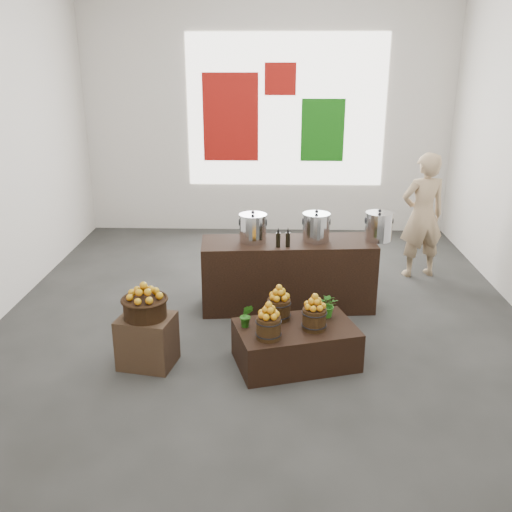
{
  "coord_description": "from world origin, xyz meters",
  "views": [
    {
      "loc": [
        0.11,
        -5.99,
        2.85
      ],
      "look_at": [
        -0.06,
        -0.4,
        0.88
      ],
      "focal_mm": 40.0,
      "sensor_mm": 36.0,
      "label": 1
    }
  ],
  "objects_px": {
    "crate": "(147,341)",
    "display_table": "(296,345)",
    "stock_pot_center": "(316,228)",
    "wicker_basket": "(145,308)",
    "counter": "(288,274)",
    "stock_pot_left": "(253,229)",
    "stock_pot_right": "(378,227)",
    "shopper": "(422,216)"
  },
  "relations": [
    {
      "from": "wicker_basket",
      "to": "stock_pot_center",
      "type": "height_order",
      "value": "stock_pot_center"
    },
    {
      "from": "counter",
      "to": "stock_pot_center",
      "type": "distance_m",
      "value": 0.65
    },
    {
      "from": "display_table",
      "to": "shopper",
      "type": "xyz_separation_m",
      "value": [
        1.75,
        2.43,
        0.65
      ]
    },
    {
      "from": "stock_pot_left",
      "to": "stock_pot_center",
      "type": "relative_size",
      "value": 1.0
    },
    {
      "from": "counter",
      "to": "stock_pot_left",
      "type": "xyz_separation_m",
      "value": [
        -0.41,
        -0.03,
        0.56
      ]
    },
    {
      "from": "crate",
      "to": "counter",
      "type": "height_order",
      "value": "counter"
    },
    {
      "from": "wicker_basket",
      "to": "counter",
      "type": "relative_size",
      "value": 0.2
    },
    {
      "from": "wicker_basket",
      "to": "display_table",
      "type": "bearing_deg",
      "value": 2.93
    },
    {
      "from": "wicker_basket",
      "to": "stock_pot_left",
      "type": "relative_size",
      "value": 1.31
    },
    {
      "from": "crate",
      "to": "stock_pot_left",
      "type": "height_order",
      "value": "stock_pot_left"
    },
    {
      "from": "crate",
      "to": "stock_pot_right",
      "type": "bearing_deg",
      "value": 31.79
    },
    {
      "from": "display_table",
      "to": "stock_pot_center",
      "type": "relative_size",
      "value": 3.65
    },
    {
      "from": "display_table",
      "to": "counter",
      "type": "xyz_separation_m",
      "value": [
        -0.05,
        1.34,
        0.21
      ]
    },
    {
      "from": "display_table",
      "to": "stock_pot_center",
      "type": "distance_m",
      "value": 1.6
    },
    {
      "from": "crate",
      "to": "wicker_basket",
      "type": "relative_size",
      "value": 1.25
    },
    {
      "from": "crate",
      "to": "counter",
      "type": "distance_m",
      "value": 1.98
    },
    {
      "from": "stock_pot_center",
      "to": "crate",
      "type": "bearing_deg",
      "value": -139.65
    },
    {
      "from": "stock_pot_left",
      "to": "shopper",
      "type": "height_order",
      "value": "shopper"
    },
    {
      "from": "crate",
      "to": "counter",
      "type": "bearing_deg",
      "value": 45.74
    },
    {
      "from": "shopper",
      "to": "display_table",
      "type": "bearing_deg",
      "value": 41.21
    },
    {
      "from": "stock_pot_right",
      "to": "shopper",
      "type": "xyz_separation_m",
      "value": [
        0.76,
        1.0,
        -0.13
      ]
    },
    {
      "from": "display_table",
      "to": "stock_pot_right",
      "type": "bearing_deg",
      "value": 38.81
    },
    {
      "from": "wicker_basket",
      "to": "counter",
      "type": "bearing_deg",
      "value": 45.74
    },
    {
      "from": "display_table",
      "to": "stock_pot_left",
      "type": "height_order",
      "value": "stock_pot_left"
    },
    {
      "from": "wicker_basket",
      "to": "stock_pot_right",
      "type": "height_order",
      "value": "stock_pot_right"
    },
    {
      "from": "counter",
      "to": "shopper",
      "type": "xyz_separation_m",
      "value": [
        1.8,
        1.09,
        0.43
      ]
    },
    {
      "from": "display_table",
      "to": "shopper",
      "type": "relative_size",
      "value": 0.67
    },
    {
      "from": "display_table",
      "to": "counter",
      "type": "relative_size",
      "value": 0.56
    },
    {
      "from": "stock_pot_left",
      "to": "stock_pot_center",
      "type": "xyz_separation_m",
      "value": [
        0.73,
        0.06,
        0.0
      ]
    },
    {
      "from": "stock_pot_left",
      "to": "wicker_basket",
      "type": "bearing_deg",
      "value": -125.1
    },
    {
      "from": "wicker_basket",
      "to": "stock_pot_left",
      "type": "bearing_deg",
      "value": 54.9
    },
    {
      "from": "wicker_basket",
      "to": "shopper",
      "type": "height_order",
      "value": "shopper"
    },
    {
      "from": "display_table",
      "to": "shopper",
      "type": "bearing_deg",
      "value": 37.78
    },
    {
      "from": "crate",
      "to": "shopper",
      "type": "distance_m",
      "value": 4.09
    },
    {
      "from": "crate",
      "to": "stock_pot_right",
      "type": "distance_m",
      "value": 2.94
    },
    {
      "from": "stock_pot_left",
      "to": "shopper",
      "type": "bearing_deg",
      "value": 26.9
    },
    {
      "from": "stock_pot_right",
      "to": "wicker_basket",
      "type": "bearing_deg",
      "value": -148.21
    },
    {
      "from": "crate",
      "to": "display_table",
      "type": "distance_m",
      "value": 1.44
    },
    {
      "from": "stock_pot_center",
      "to": "stock_pot_right",
      "type": "relative_size",
      "value": 1.0
    },
    {
      "from": "crate",
      "to": "stock_pot_center",
      "type": "height_order",
      "value": "stock_pot_center"
    },
    {
      "from": "stock_pot_center",
      "to": "wicker_basket",
      "type": "bearing_deg",
      "value": -139.65
    },
    {
      "from": "crate",
      "to": "shopper",
      "type": "height_order",
      "value": "shopper"
    }
  ]
}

